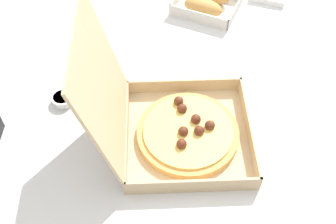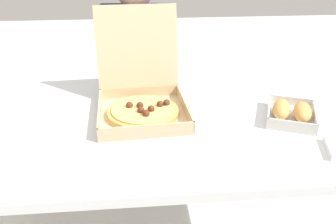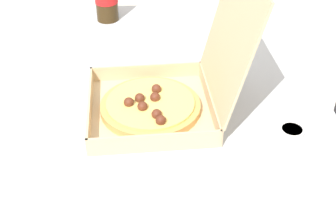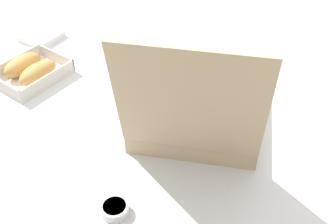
# 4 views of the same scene
# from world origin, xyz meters

# --- Properties ---
(dining_table) EXTENTS (1.42, 0.84, 0.73)m
(dining_table) POSITION_xyz_m (0.00, 0.00, 0.65)
(dining_table) COLOR silver
(dining_table) RESTS_ON ground_plane
(chair) EXTENTS (0.42, 0.42, 0.83)m
(chair) POSITION_xyz_m (-0.10, 0.66, 0.48)
(chair) COLOR #232328
(chair) RESTS_ON ground_plane
(diner_person) EXTENTS (0.37, 0.42, 1.15)m
(diner_person) POSITION_xyz_m (-0.09, 0.71, 0.69)
(diner_person) COLOR #333847
(diner_person) RESTS_ON ground_plane
(pizza_box_open) EXTENTS (0.31, 0.38, 0.33)m
(pizza_box_open) POSITION_xyz_m (-0.08, 0.01, 0.78)
(pizza_box_open) COLOR tan
(pizza_box_open) RESTS_ON dining_table
(bread_side_box) EXTENTS (0.21, 0.23, 0.06)m
(bread_side_box) POSITION_xyz_m (0.41, -0.08, 0.75)
(bread_side_box) COLOR white
(bread_side_box) RESTS_ON dining_table
(paper_menu) EXTENTS (0.26, 0.23, 0.00)m
(paper_menu) POSITION_xyz_m (0.56, 0.26, 0.73)
(paper_menu) COLOR white
(paper_menu) RESTS_ON dining_table
(dipping_sauce_cup) EXTENTS (0.06, 0.06, 0.02)m
(dipping_sauce_cup) POSITION_xyz_m (0.02, 0.29, 0.74)
(dipping_sauce_cup) COLOR white
(dipping_sauce_cup) RESTS_ON dining_table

